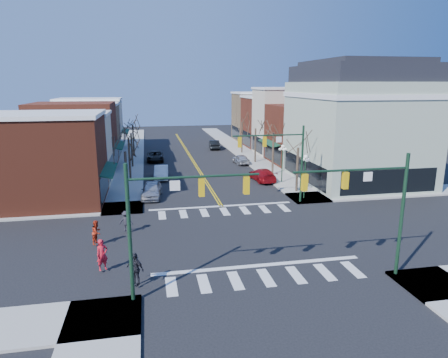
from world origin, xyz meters
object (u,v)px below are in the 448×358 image
car_left_near (152,190)px  car_right_far (214,145)px  lamppost_corner (305,169)px  lamppost_midblock (282,157)px  pedestrian_dark_a (135,269)px  victorian_corner (357,122)px  car_left_far (155,156)px  car_right_near (263,175)px  pedestrian_red_b (97,232)px  pedestrian_dark_b (126,221)px  car_left_mid (161,172)px  car_right_mid (241,159)px  pedestrian_red_a (102,255)px

car_left_near → car_right_far: bearing=74.2°
lamppost_corner → lamppost_midblock: (0.00, 6.50, 0.00)m
pedestrian_dark_a → lamppost_midblock: bearing=90.4°
victorian_corner → car_left_far: size_ratio=2.82×
car_left_far → car_right_near: 18.63m
pedestrian_red_b → pedestrian_dark_a: bearing=-135.7°
pedestrian_dark_a → pedestrian_dark_b: size_ratio=1.18×
victorian_corner → pedestrian_red_b: victorian_corner is taller
lamppost_midblock → car_left_near: lamppost_midblock is taller
car_left_far → car_right_near: (11.75, -14.46, 0.01)m
car_left_mid → car_left_far: 11.11m
victorian_corner → pedestrian_dark_b: size_ratio=9.07×
car_left_mid → pedestrian_red_b: pedestrian_red_b is taller
victorian_corner → car_left_mid: (-21.41, 5.31, -5.92)m
car_right_far → car_right_mid: bearing=101.1°
lamppost_midblock → pedestrian_red_b: (-18.20, -14.53, -1.98)m
pedestrian_red_b → pedestrian_dark_b: pedestrian_red_b is taller
car_left_far → car_right_far: bearing=44.1°
car_left_mid → pedestrian_dark_a: bearing=-91.9°
lamppost_corner → car_right_near: (-1.80, 7.95, -2.25)m
car_left_far → lamppost_midblock: bearing=-47.9°
lamppost_corner → lamppost_midblock: same height
car_left_near → car_right_far: car_left_near is taller
lamppost_midblock → car_left_mid: size_ratio=0.96×
car_right_near → lamppost_midblock: bearing=137.4°
lamppost_midblock → car_left_far: bearing=130.4°
car_right_mid → pedestrian_dark_b: size_ratio=2.52×
car_right_near → pedestrian_red_a: 25.48m
lamppost_midblock → pedestrian_red_a: lamppost_midblock is taller
victorian_corner → car_right_near: (-10.10, 1.95, -5.94)m
pedestrian_red_a → pedestrian_dark_b: size_ratio=1.20×
car_left_near → pedestrian_dark_a: 17.72m
car_right_mid → pedestrian_red_b: (-16.24, -26.12, 0.31)m
car_left_mid → pedestrian_red_a: (-4.32, -23.48, 0.35)m
car_right_far → pedestrian_dark_a: 47.61m
pedestrian_dark_a → car_right_mid: bearing=104.4°
lamppost_midblock → car_left_mid: (-13.11, 4.81, -2.22)m
car_left_mid → car_right_far: bearing=67.9°
victorian_corner → pedestrian_red_a: 31.99m
victorian_corner → car_right_mid: (-10.26, 12.09, -5.98)m
car_left_near → pedestrian_dark_b: pedestrian_dark_b is taller
victorian_corner → car_right_far: (-11.70, 25.69, -5.90)m
lamppost_corner → car_left_mid: size_ratio=0.96×
victorian_corner → car_right_far: size_ratio=3.10×
pedestrian_red_a → pedestrian_dark_a: 2.91m
victorian_corner → car_right_far: bearing=114.5°
car_right_far → car_left_near: bearing=73.9°
lamppost_midblock → car_left_near: size_ratio=0.96×
pedestrian_red_b → pedestrian_dark_b: 2.78m
car_left_far → pedestrian_red_a: (-3.88, -34.58, 0.39)m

